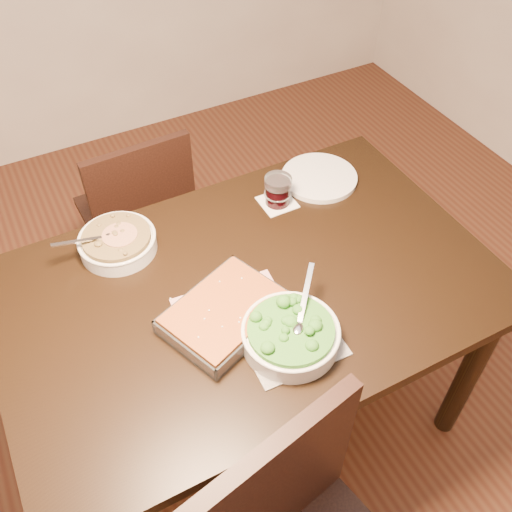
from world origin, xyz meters
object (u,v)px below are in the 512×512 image
(broccoli_bowl, at_px, (291,334))
(baking_dish, at_px, (225,313))
(dinner_plate, at_px, (319,178))
(wine_tumbler, at_px, (278,190))
(stew_bowl, at_px, (117,242))
(chair_far, at_px, (140,211))
(table, at_px, (250,305))

(broccoli_bowl, bearing_deg, baking_dish, 128.95)
(dinner_plate, bearing_deg, wine_tumbler, -168.22)
(wine_tumbler, bearing_deg, stew_bowl, 176.05)
(stew_bowl, height_order, broccoli_bowl, broccoli_bowl)
(broccoli_bowl, height_order, chair_far, broccoli_bowl)
(table, relative_size, stew_bowl, 5.45)
(stew_bowl, xyz_separation_m, broccoli_bowl, (0.29, -0.53, 0.00))
(wine_tumbler, distance_m, dinner_plate, 0.19)
(baking_dish, height_order, chair_far, chair_far)
(wine_tumbler, relative_size, chair_far, 0.12)
(table, relative_size, dinner_plate, 5.49)
(stew_bowl, distance_m, baking_dish, 0.42)
(dinner_plate, xyz_separation_m, chair_far, (-0.53, 0.45, -0.29))
(baking_dish, relative_size, dinner_plate, 1.47)
(stew_bowl, bearing_deg, baking_dish, -66.29)
(stew_bowl, bearing_deg, wine_tumbler, -3.95)
(dinner_plate, relative_size, chair_far, 0.31)
(broccoli_bowl, bearing_deg, dinner_plate, 51.66)
(baking_dish, xyz_separation_m, wine_tumbler, (0.35, 0.35, 0.03))
(baking_dish, relative_size, wine_tumbler, 3.84)
(stew_bowl, xyz_separation_m, dinner_plate, (0.71, 0.00, -0.02))
(table, height_order, dinner_plate, dinner_plate)
(stew_bowl, distance_m, wine_tumbler, 0.52)
(broccoli_bowl, height_order, wine_tumbler, wine_tumbler)
(broccoli_bowl, height_order, baking_dish, broccoli_bowl)
(stew_bowl, bearing_deg, table, -47.25)
(stew_bowl, height_order, chair_far, stew_bowl)
(table, distance_m, stew_bowl, 0.43)
(baking_dish, xyz_separation_m, dinner_plate, (0.54, 0.39, -0.02))
(baking_dish, distance_m, chair_far, 0.89)
(stew_bowl, xyz_separation_m, baking_dish, (0.17, -0.39, -0.00))
(broccoli_bowl, bearing_deg, chair_far, 96.19)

